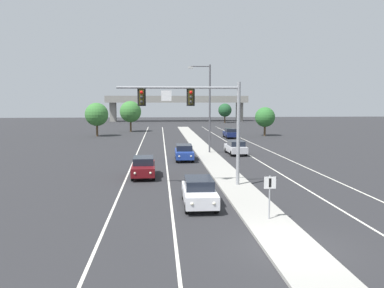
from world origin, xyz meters
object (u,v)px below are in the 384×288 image
car_oncoming_blue (184,152)px  tree_far_left_b (130,112)px  car_receding_silver (236,147)px  car_receding_navy (230,133)px  car_oncoming_darkred (143,167)px  tree_far_right_a (225,110)px  tree_far_right_b (265,117)px  car_oncoming_white (199,192)px  overhead_signal_mast (199,111)px  street_lamp_median (208,103)px  tree_far_left_c (97,114)px  median_sign_post (270,191)px

car_oncoming_blue → tree_far_left_b: size_ratio=0.74×
car_receding_silver → car_receding_navy: size_ratio=1.01×
car_oncoming_darkred → car_receding_silver: same height
tree_far_right_a → tree_far_right_b: tree_far_right_a is taller
car_oncoming_white → car_oncoming_blue: (0.24, 17.17, 0.00)m
tree_far_right_a → car_receding_navy: bearing=-98.7°
overhead_signal_mast → car_receding_silver: overhead_signal_mast is taller
street_lamp_median → car_oncoming_white: street_lamp_median is taller
tree_far_left_c → tree_far_right_b: tree_far_left_c is taller
tree_far_left_c → car_oncoming_white: bearing=-73.9°
tree_far_right_b → overhead_signal_mast: bearing=-111.9°
tree_far_right_a → tree_far_left_b: (-24.07, -29.80, 0.43)m
overhead_signal_mast → tree_far_left_b: (-8.47, 49.93, -1.40)m
car_receding_silver → tree_far_left_c: size_ratio=0.78×
car_oncoming_blue → car_receding_navy: bearing=68.4°
overhead_signal_mast → car_oncoming_darkred: bearing=134.6°
car_oncoming_darkred → median_sign_post: bearing=-60.7°
overhead_signal_mast → tree_far_left_c: overhead_signal_mast is taller
street_lamp_median → tree_far_right_b: (12.85, 21.75, -2.52)m
car_oncoming_white → car_oncoming_darkred: bearing=112.1°
car_oncoming_blue → car_receding_silver: size_ratio=1.00×
car_oncoming_darkred → car_receding_silver: 15.62m
car_oncoming_white → tree_far_left_b: bearing=98.3°
car_receding_silver → tree_far_right_a: size_ratio=0.83×
car_oncoming_white → car_oncoming_darkred: 9.47m
car_receding_silver → tree_far_left_b: size_ratio=0.74×
tree_far_right_b → street_lamp_median: bearing=-120.6°
car_oncoming_darkred → tree_far_right_a: size_ratio=0.83×
tree_far_left_b → tree_far_right_b: 26.50m
car_receding_silver → car_oncoming_white: bearing=-107.0°
tree_far_left_c → tree_far_right_a: tree_far_left_c is taller
car_receding_navy → tree_far_right_b: 7.96m
tree_far_left_c → tree_far_left_b: 10.67m
car_oncoming_darkred → car_receding_navy: (12.92, 31.40, 0.00)m
overhead_signal_mast → median_sign_post: bearing=-71.2°
tree_far_left_c → tree_far_right_a: (29.14, 39.18, -0.23)m
car_oncoming_white → tree_far_left_b: size_ratio=0.74×
car_oncoming_blue → tree_far_right_b: 30.92m
overhead_signal_mast → car_oncoming_white: (-0.49, -4.66, -4.56)m
median_sign_post → car_oncoming_blue: bearing=98.2°
tree_far_left_c → tree_far_right_b: (29.16, -1.63, -0.50)m
car_oncoming_blue → tree_far_right_a: (15.85, 67.23, 2.73)m
tree_far_left_b → tree_far_right_a: bearing=51.1°
car_receding_silver → tree_far_left_c: (-19.41, 24.38, 2.95)m
car_receding_navy → overhead_signal_mast: bearing=-104.0°
street_lamp_median → car_receding_navy: 19.95m
car_oncoming_darkred → overhead_signal_mast: bearing=-45.4°
car_oncoming_darkred → tree_far_left_b: tree_far_left_b is taller
car_receding_silver → tree_far_left_b: bearing=113.0°
overhead_signal_mast → tree_far_left_c: 42.78m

